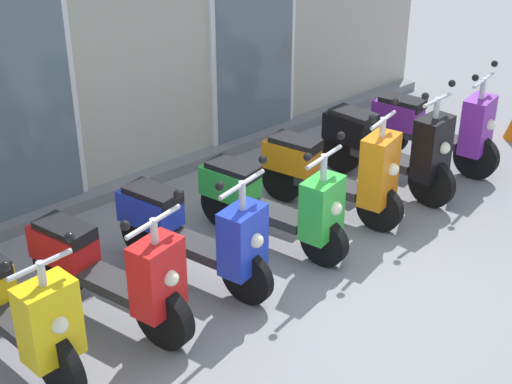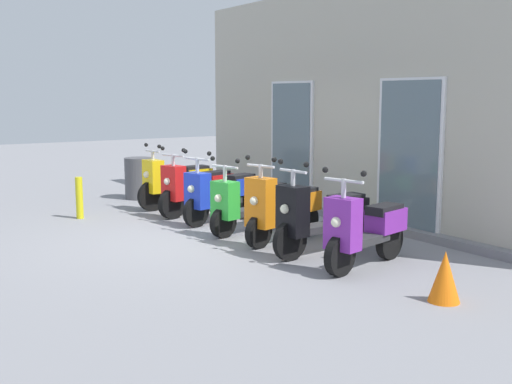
% 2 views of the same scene
% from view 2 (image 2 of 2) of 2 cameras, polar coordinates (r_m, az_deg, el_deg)
% --- Properties ---
extents(ground_plane, '(40.00, 40.00, 0.00)m').
position_cam_2_polar(ground_plane, '(9.18, -5.35, -4.22)').
color(ground_plane, gray).
extents(storefront_facade, '(8.50, 0.50, 3.83)m').
position_cam_2_polar(storefront_facade, '(10.64, 8.61, 7.57)').
color(storefront_facade, '#B2AD9E').
rests_on(storefront_facade, ground_plane).
extents(scooter_yellow, '(0.53, 1.60, 1.20)m').
position_cam_2_polar(scooter_yellow, '(11.65, -7.20, 0.98)').
color(scooter_yellow, black).
rests_on(scooter_yellow, ground_plane).
extents(scooter_red, '(0.73, 1.63, 1.20)m').
position_cam_2_polar(scooter_red, '(10.98, -5.34, 0.35)').
color(scooter_red, black).
rests_on(scooter_red, ground_plane).
extents(scooter_blue, '(0.74, 1.57, 1.21)m').
position_cam_2_polar(scooter_blue, '(10.26, -3.17, -0.06)').
color(scooter_blue, black).
rests_on(scooter_blue, ground_plane).
extents(scooter_green, '(0.71, 1.57, 1.17)m').
position_cam_2_polar(scooter_green, '(9.53, -0.52, -0.97)').
color(scooter_green, black).
rests_on(scooter_green, ground_plane).
extents(scooter_orange, '(0.71, 1.50, 1.25)m').
position_cam_2_polar(scooter_orange, '(8.86, 2.35, -1.41)').
color(scooter_orange, black).
rests_on(scooter_orange, ground_plane).
extents(scooter_black, '(0.54, 1.64, 1.26)m').
position_cam_2_polar(scooter_black, '(8.23, 5.87, -2.17)').
color(scooter_black, black).
rests_on(scooter_black, ground_plane).
extents(scooter_purple, '(0.70, 1.51, 1.23)m').
position_cam_2_polar(scooter_purple, '(7.66, 9.80, -3.30)').
color(scooter_purple, black).
rests_on(scooter_purple, ground_plane).
extents(traffic_cone, '(0.32, 0.32, 0.52)m').
position_cam_2_polar(traffic_cone, '(6.63, 16.61, -7.31)').
color(traffic_cone, orange).
rests_on(traffic_cone, ground_plane).
extents(trash_bin, '(0.55, 0.55, 0.82)m').
position_cam_2_polar(trash_bin, '(12.84, -10.50, 1.23)').
color(trash_bin, '#4C4C51').
rests_on(trash_bin, ground_plane).
extents(curb_bollard, '(0.12, 0.12, 0.70)m').
position_cam_2_polar(curb_bollard, '(10.98, -15.60, -0.51)').
color(curb_bollard, yellow).
rests_on(curb_bollard, ground_plane).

